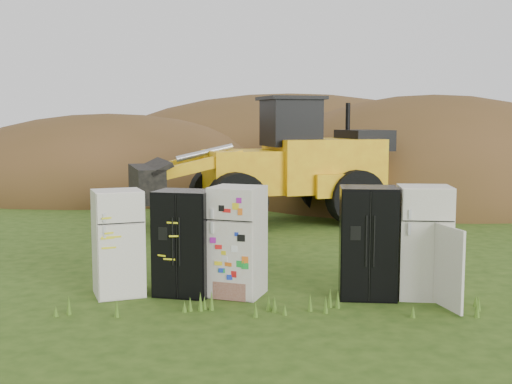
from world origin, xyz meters
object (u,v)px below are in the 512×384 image
(fridge_black_side, at_px, (185,243))
(fridge_black_right, at_px, (368,242))
(fridge_open_door, at_px, (424,242))
(fridge_leftmost, at_px, (118,243))
(wheel_loader, at_px, (260,160))
(fridge_sticker, at_px, (238,241))

(fridge_black_side, bearing_deg, fridge_black_right, 10.54)
(fridge_black_right, relative_size, fridge_open_door, 0.99)
(fridge_leftmost, height_order, wheel_loader, wheel_loader)
(fridge_leftmost, xyz_separation_m, fridge_sticker, (1.87, 0.03, 0.03))
(fridge_leftmost, height_order, fridge_sticker, fridge_sticker)
(fridge_leftmost, distance_m, fridge_black_right, 3.89)
(fridge_leftmost, xyz_separation_m, fridge_open_door, (4.76, 0.01, 0.04))
(fridge_leftmost, xyz_separation_m, fridge_black_right, (3.89, -0.03, 0.03))
(fridge_sticker, bearing_deg, fridge_black_right, 15.54)
(fridge_leftmost, relative_size, fridge_sticker, 0.97)
(fridge_sticker, distance_m, fridge_black_right, 2.02)
(fridge_sticker, height_order, fridge_open_door, fridge_open_door)
(fridge_black_side, relative_size, fridge_open_door, 0.95)
(fridge_black_side, distance_m, fridge_open_door, 3.72)
(fridge_open_door, bearing_deg, fridge_sticker, -176.16)
(fridge_sticker, distance_m, fridge_open_door, 2.89)
(fridge_leftmost, height_order, fridge_black_side, fridge_leftmost)
(fridge_black_side, height_order, wheel_loader, wheel_loader)
(fridge_leftmost, xyz_separation_m, fridge_black_side, (1.04, 0.06, -0.00))
(fridge_black_side, height_order, fridge_sticker, fridge_sticker)
(fridge_black_side, distance_m, fridge_sticker, 0.84)
(fridge_sticker, relative_size, fridge_black_right, 1.00)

